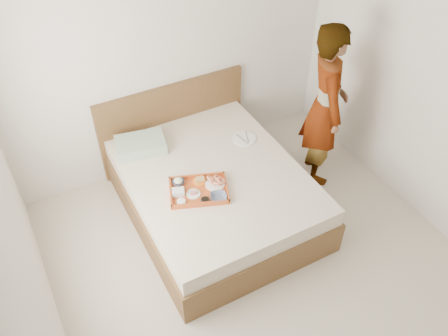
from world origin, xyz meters
name	(u,v)px	position (x,y,z in m)	size (l,w,h in m)	color
ground	(273,282)	(0.00, 0.00, 0.00)	(3.50, 4.00, 0.01)	#C0B5A2
wall_back	(172,52)	(0.00, 2.00, 1.30)	(3.50, 0.01, 2.60)	silver
wall_left	(30,275)	(-1.75, 0.00, 1.30)	(0.01, 4.00, 2.60)	silver
bed	(215,193)	(-0.06, 1.00, 0.27)	(1.65, 2.00, 0.53)	brown
headboard	(173,123)	(-0.06, 1.97, 0.47)	(1.65, 0.06, 0.95)	brown
pillow	(140,145)	(-0.55, 1.65, 0.59)	(0.48, 0.33, 0.12)	#A7B9A7
tray	(199,190)	(-0.30, 0.84, 0.55)	(0.52, 0.38, 0.05)	#CD4919
prawn_plate	(215,184)	(-0.14, 0.84, 0.55)	(0.18, 0.18, 0.01)	white
navy_bowl_big	(219,197)	(-0.19, 0.67, 0.56)	(0.15, 0.15, 0.04)	#172344
sauce_dish	(205,200)	(-0.31, 0.70, 0.56)	(0.08, 0.08, 0.03)	black
meat_plate	(193,194)	(-0.37, 0.82, 0.55)	(0.13, 0.13, 0.01)	white
bread_plate	(200,181)	(-0.24, 0.94, 0.55)	(0.13, 0.13, 0.01)	orange
salad_bowl	(178,182)	(-0.43, 1.01, 0.56)	(0.11, 0.11, 0.04)	#172344
plastic_tub	(178,192)	(-0.48, 0.89, 0.57)	(0.11, 0.09, 0.05)	silver
cheese_round	(181,202)	(-0.50, 0.78, 0.56)	(0.08, 0.08, 0.03)	white
dinner_plate	(244,139)	(0.44, 1.30, 0.54)	(0.24, 0.24, 0.01)	white
person	(325,107)	(1.18, 1.00, 0.88)	(0.64, 0.42, 1.75)	silver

